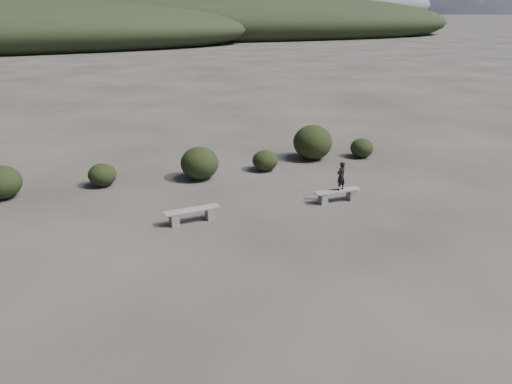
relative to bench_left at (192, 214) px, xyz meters
name	(u,v)px	position (x,y,z in m)	size (l,w,h in m)	color
ground	(331,273)	(2.51, -4.43, -0.27)	(1200.00, 1200.00, 0.00)	#2F2A25
bench_left	(192,214)	(0.00, 0.00, 0.00)	(1.79, 0.50, 0.44)	gray
bench_right	(337,195)	(5.17, -0.04, -0.01)	(1.68, 0.37, 0.42)	gray
seated_person	(341,176)	(5.27, -0.04, 0.66)	(0.37, 0.24, 1.01)	black
shrub_a	(102,175)	(-2.33, 4.62, 0.16)	(1.06, 1.06, 0.87)	black
shrub_b	(200,163)	(1.35, 4.12, 0.37)	(1.50, 1.50, 1.28)	black
shrub_c	(265,160)	(4.17, 4.22, 0.16)	(1.07, 1.07, 0.86)	black
shrub_d	(313,142)	(6.79, 5.07, 0.50)	(1.75, 1.75, 1.53)	black
shrub_e	(362,148)	(9.00, 4.50, 0.17)	(1.04, 1.04, 0.87)	black
shrub_f	(1,182)	(-5.77, 4.51, 0.33)	(1.40, 1.40, 1.19)	black
mountain_ridges	(50,2)	(-4.97, 334.63, 10.57)	(500.00, 400.00, 56.00)	black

